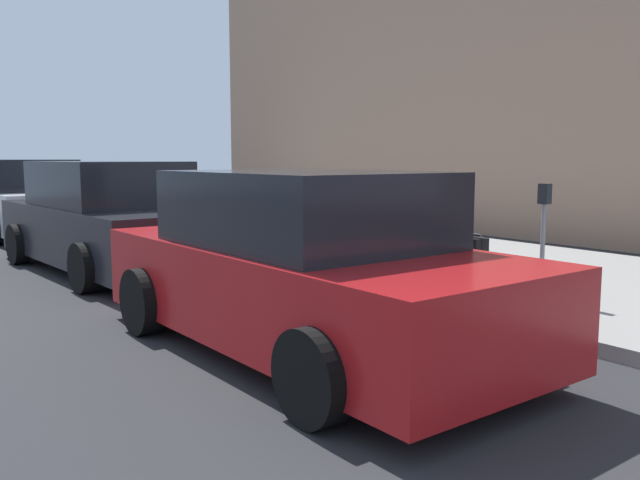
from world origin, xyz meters
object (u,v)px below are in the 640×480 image
suitcase_silver_3 (391,249)px  parking_meter (543,225)px  suitcase_teal_2 (416,254)px  parked_car_charcoal_1 (109,220)px  suitcase_navy_1 (439,252)px  bollard_post (286,229)px  fire_hydrant (310,232)px  parked_car_white_2 (25,200)px  parked_car_red_0 (305,267)px  suitcase_maroon_5 (339,240)px  suitcase_black_0 (468,263)px  suitcase_red_4 (368,241)px

suitcase_silver_3 → parking_meter: bearing=-174.6°
suitcase_teal_2 → parking_meter: parking_meter is taller
suitcase_silver_3 → parked_car_charcoal_1: (3.28, 2.71, 0.30)m
suitcase_navy_1 → parked_car_charcoal_1: 4.98m
bollard_post → parked_car_charcoal_1: size_ratio=0.17×
fire_hydrant → suitcase_navy_1: bearing=-179.3°
parked_car_white_2 → suitcase_silver_3: bearing=-162.8°
parked_car_red_0 → parked_car_white_2: parked_car_white_2 is taller
parking_meter → fire_hydrant: bearing=3.6°
suitcase_teal_2 → parked_car_white_2: parked_car_white_2 is taller
suitcase_maroon_5 → fire_hydrant: (0.78, -0.04, 0.04)m
suitcase_black_0 → parked_car_charcoal_1: size_ratio=0.14×
suitcase_red_4 → parked_car_red_0: bearing=131.0°
suitcase_silver_3 → suitcase_red_4: 0.53m
fire_hydrant → parked_car_red_0: (-3.69, 2.67, 0.20)m
suitcase_black_0 → suitcase_red_4: size_ratio=0.68×
parked_car_charcoal_1 → suitcase_red_4: bearing=-135.1°
suitcase_navy_1 → bollard_post: bearing=3.3°
parked_car_charcoal_1 → parked_car_white_2: size_ratio=1.08×
suitcase_navy_1 → suitcase_silver_3: size_ratio=1.27×
suitcase_red_4 → suitcase_black_0: bearing=177.9°
suitcase_black_0 → suitcase_navy_1: suitcase_navy_1 is taller
suitcase_black_0 → fire_hydrant: bearing=0.2°
suitcase_black_0 → suitcase_navy_1: bearing=-2.8°
bollard_post → parking_meter: size_ratio=0.64×
bollard_post → fire_hydrant: bearing=-162.1°
suitcase_silver_3 → parked_car_charcoal_1: size_ratio=0.17×
fire_hydrant → parked_car_charcoal_1: bearing=61.3°
suitcase_navy_1 → parking_meter: 1.40m
parked_car_charcoal_1 → parked_car_white_2: (5.50, 0.00, 0.01)m
suitcase_red_4 → parking_meter: parking_meter is taller
fire_hydrant → parking_meter: bearing=-176.4°
parked_car_white_2 → parking_meter: bearing=-165.1°
suitcase_maroon_5 → parked_car_charcoal_1: 3.47m
suitcase_black_0 → fire_hydrant: 3.19m
suitcase_teal_2 → parking_meter: 1.83m
suitcase_navy_1 → suitcase_teal_2: (0.43, -0.03, -0.08)m
bollard_post → parked_car_white_2: (6.49, 2.52, 0.22)m
suitcase_silver_3 → parked_car_red_0: bearing=124.5°
suitcase_navy_1 → parked_car_red_0: (-0.98, 2.71, 0.21)m
suitcase_red_4 → bollard_post: suitcase_red_4 is taller
suitcase_silver_3 → parked_car_red_0: parked_car_red_0 is taller
suitcase_teal_2 → fire_hydrant: suitcase_teal_2 is taller
suitcase_silver_3 → fire_hydrant: (1.82, 0.04, 0.07)m
suitcase_silver_3 → parked_car_white_2: (8.78, 2.71, 0.31)m
suitcase_navy_1 → fire_hydrant: (2.71, 0.03, 0.00)m
suitcase_silver_3 → bollard_post: 2.30m
suitcase_silver_3 → suitcase_red_4: suitcase_red_4 is taller
parked_car_red_0 → parked_car_charcoal_1: (5.15, 0.00, 0.03)m
bollard_post → parked_car_white_2: size_ratio=0.18×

